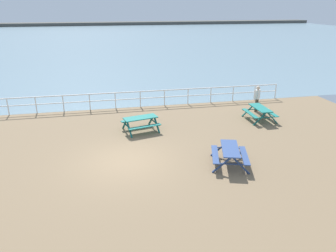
{
  "coord_description": "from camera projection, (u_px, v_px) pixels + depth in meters",
  "views": [
    {
      "loc": [
        -0.76,
        -12.78,
        6.51
      ],
      "look_at": [
        2.29,
        1.79,
        0.8
      ],
      "focal_mm": 34.33,
      "sensor_mm": 36.0,
      "label": 1
    }
  ],
  "objects": [
    {
      "name": "ground_plane",
      "position": [
        126.0,
        163.0,
        14.19
      ],
      "size": [
        30.0,
        24.0,
        0.2
      ],
      "primitive_type": "cube",
      "color": "#846B4C"
    },
    {
      "name": "sea_band",
      "position": [
        103.0,
        39.0,
        62.36
      ],
      "size": [
        142.0,
        90.0,
        0.01
      ],
      "primitive_type": "cube",
      "color": "gray",
      "rests_on": "ground"
    },
    {
      "name": "distant_shoreline",
      "position": [
        100.0,
        25.0,
        101.66
      ],
      "size": [
        142.0,
        6.0,
        1.8
      ],
      "primitive_type": "cube",
      "color": "#4C4C47",
      "rests_on": "ground"
    },
    {
      "name": "seaward_railing",
      "position": [
        115.0,
        98.0,
        20.97
      ],
      "size": [
        23.07,
        0.07,
        1.08
      ],
      "color": "white",
      "rests_on": "ground"
    },
    {
      "name": "picnic_table_near_left",
      "position": [
        260.0,
        111.0,
        18.92
      ],
      "size": [
        1.54,
        1.8,
        0.8
      ],
      "rotation": [
        0.0,
        0.0,
        1.57
      ],
      "color": "#1E7A70",
      "rests_on": "ground"
    },
    {
      "name": "picnic_table_near_right",
      "position": [
        230.0,
        152.0,
        13.65
      ],
      "size": [
        1.95,
        2.16,
        0.8
      ],
      "rotation": [
        0.0,
        0.0,
        1.28
      ],
      "color": "#334C84",
      "rests_on": "ground"
    },
    {
      "name": "picnic_table_mid_centre",
      "position": [
        141.0,
        121.0,
        17.3
      ],
      "size": [
        2.1,
        1.88,
        0.8
      ],
      "rotation": [
        0.0,
        0.0,
        0.24
      ],
      "color": "#1E7A70",
      "rests_on": "ground"
    },
    {
      "name": "visitor",
      "position": [
        257.0,
        97.0,
        20.29
      ],
      "size": [
        0.42,
        0.39,
        1.66
      ],
      "rotation": [
        0.0,
        0.0,
        5.43
      ],
      "color": "#4C4233",
      "rests_on": "ground"
    },
    {
      "name": "rope_coil",
      "position": [
        265.0,
        109.0,
        20.84
      ],
      "size": [
        0.55,
        0.55,
        0.11
      ],
      "primitive_type": "torus",
      "color": "tan",
      "rests_on": "ground"
    }
  ]
}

